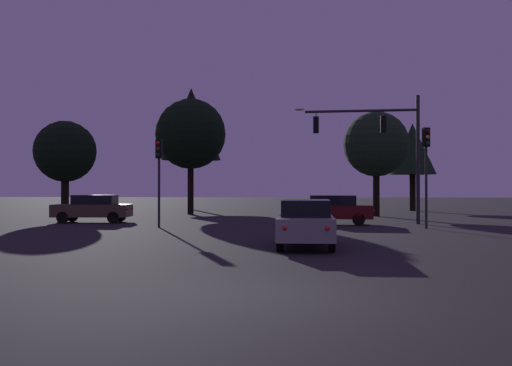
% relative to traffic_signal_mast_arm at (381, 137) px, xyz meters
% --- Properties ---
extents(ground_plane, '(168.00, 168.00, 0.00)m').
position_rel_traffic_signal_mast_arm_xyz_m(ground_plane, '(-4.68, 3.55, -4.60)').
color(ground_plane, black).
rests_on(ground_plane, ground).
extents(traffic_signal_mast_arm, '(6.62, 0.61, 6.80)m').
position_rel_traffic_signal_mast_arm_xyz_m(traffic_signal_mast_arm, '(0.00, 0.00, 0.00)').
color(traffic_signal_mast_arm, '#232326').
rests_on(traffic_signal_mast_arm, ground).
extents(traffic_light_corner_left, '(0.32, 0.36, 4.23)m').
position_rel_traffic_signal_mast_arm_xyz_m(traffic_light_corner_left, '(-11.05, -3.91, -1.60)').
color(traffic_light_corner_left, '#232326').
rests_on(traffic_light_corner_left, ground).
extents(traffic_light_corner_right, '(0.36, 0.39, 4.72)m').
position_rel_traffic_signal_mast_arm_xyz_m(traffic_light_corner_right, '(1.62, -3.60, -1.27)').
color(traffic_light_corner_right, '#232326').
rests_on(traffic_light_corner_right, ground).
extents(car_nearside_lane, '(1.74, 4.48, 1.52)m').
position_rel_traffic_signal_mast_arm_xyz_m(car_nearside_lane, '(-3.94, -12.49, -3.80)').
color(car_nearside_lane, gray).
rests_on(car_nearside_lane, ground).
extents(car_crossing_left, '(4.47, 2.00, 1.52)m').
position_rel_traffic_signal_mast_arm_xyz_m(car_crossing_left, '(-2.69, -0.97, -3.80)').
color(car_crossing_left, '#4C0F0F').
rests_on(car_crossing_left, ground).
extents(car_crossing_right, '(4.32, 2.23, 1.52)m').
position_rel_traffic_signal_mast_arm_xyz_m(car_crossing_right, '(-15.69, -0.38, -3.80)').
color(car_crossing_right, '#473828').
rests_on(car_crossing_right, ground).
extents(tree_behind_sign, '(3.88, 3.88, 7.34)m').
position_rel_traffic_signal_mast_arm_xyz_m(tree_behind_sign, '(4.80, 17.95, 0.56)').
color(tree_behind_sign, black).
rests_on(tree_behind_sign, ground).
extents(tree_left_far, '(3.91, 3.91, 6.20)m').
position_rel_traffic_signal_mast_arm_xyz_m(tree_left_far, '(-19.32, 4.21, -0.39)').
color(tree_left_far, black).
rests_on(tree_left_far, ground).
extents(tree_center_horizon, '(4.38, 4.38, 7.05)m').
position_rel_traffic_signal_mast_arm_xyz_m(tree_center_horizon, '(0.66, 8.10, 0.24)').
color(tree_center_horizon, black).
rests_on(tree_center_horizon, ground).
extents(tree_right_cluster, '(5.09, 5.09, 8.37)m').
position_rel_traffic_signal_mast_arm_xyz_m(tree_right_cluster, '(-12.37, 9.79, 1.21)').
color(tree_right_cluster, black).
rests_on(tree_right_cluster, ground).
extents(tree_lot_edge, '(5.24, 5.24, 10.81)m').
position_rel_traffic_signal_mast_arm_xyz_m(tree_lot_edge, '(-14.26, 19.04, 2.99)').
color(tree_lot_edge, black).
rests_on(tree_lot_edge, ground).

